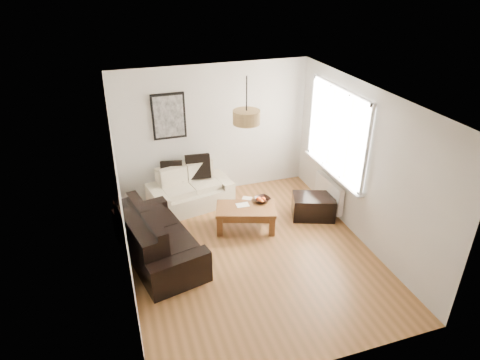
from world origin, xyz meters
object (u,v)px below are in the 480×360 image
object	(u,v)px
loveseat_cream	(190,188)
coffee_table	(246,218)
sofa_leather	(158,236)
ottoman	(313,207)

from	to	relation	value
loveseat_cream	coffee_table	xyz separation A→B (m)	(0.76, -1.06, -0.17)
loveseat_cream	sofa_leather	distance (m)	1.63
loveseat_cream	coffee_table	bearing A→B (deg)	-65.72
coffee_table	loveseat_cream	bearing A→B (deg)	125.66
sofa_leather	ottoman	world-z (taller)	sofa_leather
ottoman	coffee_table	bearing A→B (deg)	178.28
loveseat_cream	coffee_table	distance (m)	1.32
ottoman	sofa_leather	bearing A→B (deg)	-173.82
loveseat_cream	sofa_leather	bearing A→B (deg)	-131.24
loveseat_cream	ottoman	world-z (taller)	loveseat_cream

